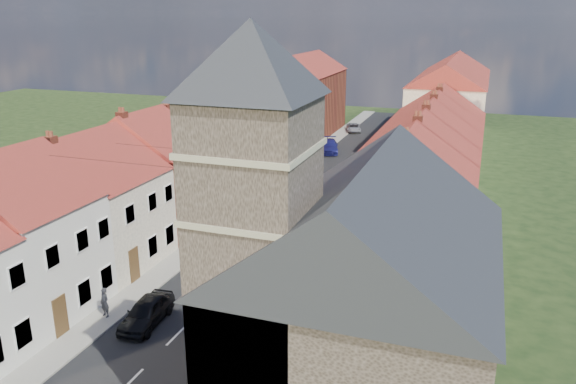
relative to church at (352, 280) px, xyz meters
The scene contains 24 objects.
road 28.87m from the church, 109.33° to the left, with size 7.00×90.00×0.02m, color black.
pavement_left 30.57m from the church, 117.29° to the left, with size 1.80×90.00×0.12m, color #A19B93.
pavement_right 27.75m from the church, 100.53° to the left, with size 1.80×90.00×0.12m, color #A19B93.
church is the anchor object (origin of this frame).
cottage_r_tudor 9.48m from the church, 90.57° to the left, with size 8.30×5.20×9.00m.
cottage_r_white_near 14.84m from the church, 90.23° to the left, with size 8.30×6.00×9.00m.
cottage_r_cream_mid 20.22m from the church, 90.17° to the left, with size 8.30×5.20×9.00m.
cottage_r_pink 25.61m from the church, 90.13° to the left, with size 8.30×6.00×9.00m.
cottage_r_white_far 31.00m from the church, 90.11° to the left, with size 8.30×5.20×9.00m.
cottage_r_cream_far 36.40m from the church, 90.09° to the left, with size 8.30×6.00×9.00m.
cottage_l_cream 18.84m from the church, behind, with size 8.30×6.30×9.10m.
cottage_l_white 20.61m from the church, 155.20° to the left, with size 8.30×6.90×8.80m.
cottage_l_brick_mid 23.81m from the church, 141.73° to the left, with size 8.30×5.70×9.10m.
cottage_l_pink 27.78m from the church, 132.28° to the left, with size 8.30×6.30×8.80m.
block_right_far 51.68m from the church, 90.07° to the left, with size 8.30×24.20×10.50m.
block_left_far 50.27m from the church, 111.79° to the left, with size 8.30×24.20×10.50m.
lamppost 21.38m from the church, 128.30° to the left, with size 0.88×0.15×6.00m.
car_near 12.88m from the church, 164.57° to the left, with size 1.61×4.00×1.36m, color black.
car_mid 21.19m from the church, 125.31° to the left, with size 1.52×4.36×1.44m, color #95989C.
car_far 44.70m from the church, 106.43° to the left, with size 2.02×4.97×1.44m, color navy.
car_distant 56.73m from the church, 102.85° to the left, with size 1.81×3.93×1.09m, color #A4A6AC.
pedestrian_left 14.86m from the church, 168.15° to the left, with size 0.58×0.38×1.59m, color #222228.
pedestrian_right 12.03m from the church, 120.97° to the left, with size 0.87×0.68×1.79m, color #292421.
car_mid_b 13.42m from the church, 120.53° to the left, with size 1.56×4.46×1.47m, color #AEB0B6.
Camera 1 is at (13.37, -15.22, 15.30)m, focal length 35.00 mm.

